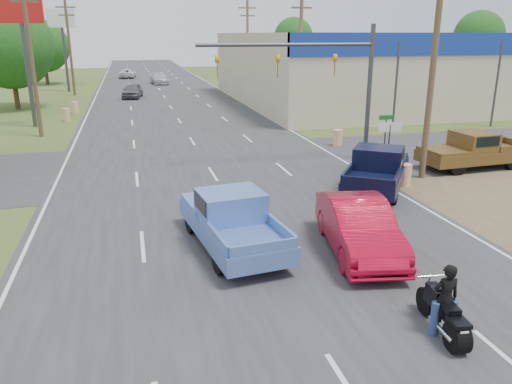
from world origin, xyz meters
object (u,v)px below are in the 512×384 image
object	(u,v)px
navy_pickup	(378,168)
distant_car_white	(128,74)
distant_car_silver	(159,79)
brown_pickup	(472,150)
blue_pickup	(231,218)
motorcycle	(445,317)
rider	(445,302)
red_convertible	(359,227)
distant_car_grey	(132,91)

from	to	relation	value
navy_pickup	distant_car_white	world-z (taller)	navy_pickup
navy_pickup	distant_car_silver	size ratio (longest dim) A/B	1.17
brown_pickup	distant_car_silver	distance (m)	50.63
distant_car_silver	distant_car_white	size ratio (longest dim) A/B	1.03
distant_car_silver	distant_car_white	bearing A→B (deg)	104.95
blue_pickup	distant_car_white	xyz separation A→B (m)	(-2.82, 66.57, -0.25)
motorcycle	distant_car_silver	bearing A→B (deg)	98.29
rider	distant_car_white	world-z (taller)	rider
red_convertible	distant_car_white	bearing A→B (deg)	105.13
navy_pickup	distant_car_grey	size ratio (longest dim) A/B	1.30
rider	distant_car_silver	bearing A→B (deg)	-81.70
rider	blue_pickup	bearing A→B (deg)	-52.97
navy_pickup	blue_pickup	bearing A→B (deg)	-113.48
rider	blue_pickup	distance (m)	7.07
blue_pickup	rider	bearing A→B (deg)	-66.18
rider	distant_car_white	bearing A→B (deg)	-78.77
motorcycle	distant_car_silver	distance (m)	61.84
motorcycle	distant_car_grey	bearing A→B (deg)	103.58
motorcycle	brown_pickup	xyz separation A→B (m)	(10.06, 12.71, 0.43)
red_convertible	distant_car_grey	distance (m)	42.56
distant_car_silver	blue_pickup	bearing A→B (deg)	-97.20
distant_car_silver	rider	bearing A→B (deg)	-93.69
navy_pickup	distant_car_silver	distance (m)	51.54
red_convertible	blue_pickup	xyz separation A→B (m)	(-3.72, 1.47, 0.09)
blue_pickup	distant_car_silver	bearing A→B (deg)	81.59
rider	distant_car_grey	world-z (taller)	rider
motorcycle	navy_pickup	world-z (taller)	navy_pickup
blue_pickup	navy_pickup	distance (m)	8.67
red_convertible	rider	bearing A→B (deg)	-81.49
red_convertible	rider	xyz separation A→B (m)	(-0.09, -4.60, -0.01)
motorcycle	distant_car_grey	distance (m)	47.16
red_convertible	navy_pickup	world-z (taller)	navy_pickup
navy_pickup	brown_pickup	bearing A→B (deg)	53.76
motorcycle	rider	distance (m)	0.33
navy_pickup	motorcycle	bearing A→B (deg)	-74.33
red_convertible	navy_pickup	xyz separation A→B (m)	(3.70, 5.96, 0.11)
motorcycle	blue_pickup	bearing A→B (deg)	126.75
brown_pickup	distant_car_grey	distance (m)	37.70
motorcycle	distant_car_white	world-z (taller)	distant_car_white
navy_pickup	brown_pickup	xyz separation A→B (m)	(6.26, 2.09, -0.01)
red_convertible	distant_car_grey	bearing A→B (deg)	108.00
blue_pickup	distant_car_white	bearing A→B (deg)	85.37
rider	distant_car_grey	xyz separation A→B (m)	(-6.10, 46.71, -0.06)
brown_pickup	navy_pickup	bearing A→B (deg)	104.93
blue_pickup	brown_pickup	xyz separation A→B (m)	(13.69, 6.58, 0.01)
red_convertible	distant_car_grey	world-z (taller)	red_convertible
motorcycle	distant_car_silver	xyz separation A→B (m)	(-2.31, 61.80, 0.23)
brown_pickup	distant_car_grey	world-z (taller)	brown_pickup
navy_pickup	brown_pickup	world-z (taller)	navy_pickup
navy_pickup	distant_car_silver	bearing A→B (deg)	132.15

